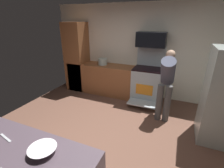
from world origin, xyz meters
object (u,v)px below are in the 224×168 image
object	(u,v)px
stock_pot	(103,62)
oven_range	(147,83)
mixing_bowl_large	(43,150)
person_cook	(166,81)
microwave	(151,39)

from	to	relation	value
stock_pot	oven_range	bearing A→B (deg)	-0.59
mixing_bowl_large	stock_pot	xyz separation A→B (m)	(-0.95, 3.34, 0.06)
oven_range	person_cook	size ratio (longest dim) A/B	0.97
person_cook	stock_pot	size ratio (longest dim) A/B	5.83
stock_pot	mixing_bowl_large	bearing A→B (deg)	-74.06
microwave	stock_pot	bearing A→B (deg)	-176.65
person_cook	stock_pot	distance (m)	2.04
mixing_bowl_large	stock_pot	distance (m)	3.48
microwave	oven_range	bearing A→B (deg)	-90.00
oven_range	stock_pot	xyz separation A→B (m)	(-1.37, 0.01, 0.49)
person_cook	stock_pot	xyz separation A→B (m)	(-1.91, 0.73, 0.08)
microwave	person_cook	size ratio (longest dim) A/B	0.48
stock_pot	microwave	bearing A→B (deg)	3.35
person_cook	microwave	bearing A→B (deg)	123.94
microwave	mixing_bowl_large	world-z (taller)	microwave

